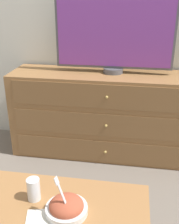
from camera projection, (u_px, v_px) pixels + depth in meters
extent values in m
plane|color=#70665B|center=(103.00, 138.00, 2.86)|extent=(12.00, 12.00, 0.00)
cube|color=silver|center=(106.00, 1.00, 2.37)|extent=(12.00, 0.05, 2.60)
cube|color=olive|center=(109.00, 115.00, 2.48)|extent=(1.68, 0.44, 0.74)
cube|color=brown|center=(105.00, 152.00, 2.38)|extent=(1.55, 0.01, 0.20)
sphere|color=tan|center=(105.00, 152.00, 2.37)|extent=(0.02, 0.02, 0.02)
cube|color=brown|center=(106.00, 125.00, 2.28)|extent=(1.55, 0.01, 0.20)
sphere|color=tan|center=(106.00, 126.00, 2.27)|extent=(0.02, 0.02, 0.02)
cube|color=brown|center=(107.00, 97.00, 2.18)|extent=(1.55, 0.01, 0.20)
sphere|color=tan|center=(107.00, 97.00, 2.17)|extent=(0.02, 0.02, 0.02)
cylinder|color=#515156|center=(113.00, 70.00, 2.35)|extent=(0.17, 0.17, 0.04)
cube|color=#515156|center=(115.00, 28.00, 2.22)|extent=(0.96, 0.04, 0.64)
cube|color=#7A3893|center=(114.00, 28.00, 2.20)|extent=(0.92, 0.01, 0.60)
cube|color=#9E6B3D|center=(41.00, 207.00, 1.34)|extent=(1.02, 0.48, 0.02)
cylinder|color=brown|center=(139.00, 222.00, 1.54)|extent=(0.04, 0.04, 0.41)
cylinder|color=silver|center=(67.00, 210.00, 1.29)|extent=(0.20, 0.20, 0.03)
ellipsoid|color=#AD4C33|center=(66.00, 206.00, 1.28)|extent=(0.16, 0.16, 0.08)
cube|color=silver|center=(63.00, 198.00, 1.24)|extent=(0.06, 0.03, 0.17)
cube|color=silver|center=(57.00, 181.00, 1.21)|extent=(0.02, 0.03, 0.03)
cylinder|color=beige|center=(34.00, 193.00, 1.37)|extent=(0.06, 0.06, 0.07)
cylinder|color=white|center=(34.00, 189.00, 1.36)|extent=(0.06, 0.06, 0.12)
cube|color=silver|center=(41.00, 220.00, 1.26)|extent=(0.16, 0.16, 0.00)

